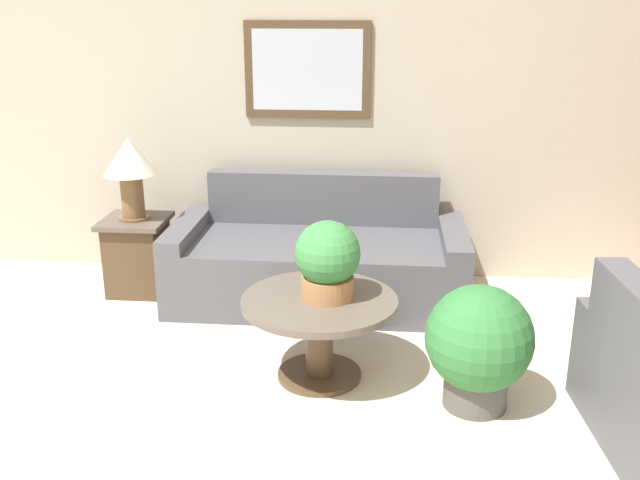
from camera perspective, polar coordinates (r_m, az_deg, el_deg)
wall_back at (r=5.52m, az=0.11°, el=10.40°), size 7.07×0.09×2.60m
couch_main at (r=5.21m, az=-0.12°, el=-1.71°), size 2.11×0.98×0.86m
coffee_table at (r=4.09m, az=-0.05°, el=-6.46°), size 0.89×0.89×0.50m
side_table at (r=5.50m, az=-14.39°, el=-1.13°), size 0.47×0.47×0.57m
table_lamp at (r=5.32m, az=-14.98°, el=5.87°), size 0.38×0.38×0.60m
potted_plant_on_table at (r=3.97m, az=0.61°, el=-1.57°), size 0.37×0.37×0.45m
potted_plant_floor at (r=3.90m, az=12.58°, el=-8.09°), size 0.57×0.57×0.69m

